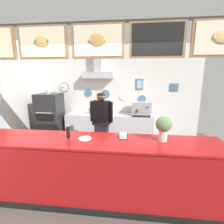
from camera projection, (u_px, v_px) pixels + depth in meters
name	position (u px, v px, depth m)	size (l,w,h in m)	color
ground_plane	(103.00, 181.00, 3.25)	(6.35, 6.35, 0.00)	#514C47
back_wall_assembly	(114.00, 91.00, 5.14)	(5.29, 2.84, 2.98)	gray
service_counter	(97.00, 170.00, 2.68)	(3.88, 0.74, 1.05)	maroon
back_prep_counter	(109.00, 128.00, 5.17)	(2.66, 0.60, 0.89)	silver
pizza_oven	(51.00, 119.00, 5.03)	(0.68, 0.68, 1.63)	#232326
shop_worker	(101.00, 124.00, 3.91)	(0.55, 0.27, 1.67)	#232328
espresso_machine	(141.00, 109.00, 4.91)	(0.56, 0.47, 0.41)	#A3A5AD
potted_rosemary	(91.00, 110.00, 5.15)	(0.18, 0.18, 0.21)	#4C4C51
potted_thyme	(101.00, 110.00, 5.05)	(0.21, 0.21, 0.25)	beige
napkin_holder	(123.00, 136.00, 2.63)	(0.14, 0.13, 0.10)	#262628
condiment_plate	(85.00, 138.00, 2.62)	(0.21, 0.21, 0.01)	white
basil_vase	(163.00, 127.00, 2.49)	(0.24, 0.24, 0.39)	silver
pepper_grinder	(68.00, 131.00, 2.64)	(0.05, 0.05, 0.23)	black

